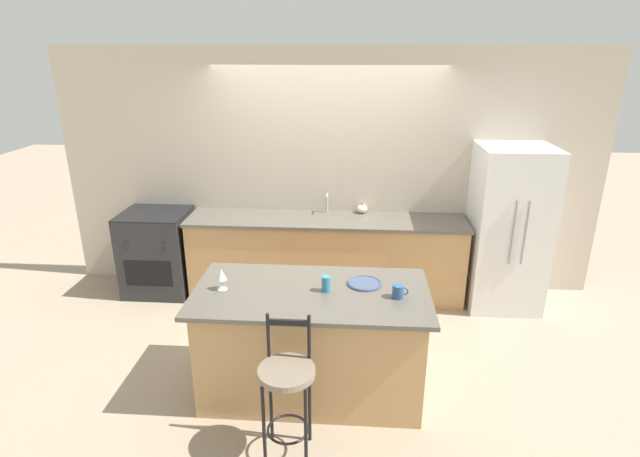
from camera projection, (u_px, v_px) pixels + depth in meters
name	position (u px, v px, depth m)	size (l,w,h in m)	color
ground_plane	(324.00, 309.00, 5.42)	(18.00, 18.00, 0.00)	tan
wall_back	(328.00, 172.00, 5.59)	(6.00, 0.07, 2.70)	beige
back_counter	(326.00, 256.00, 5.60)	(3.05, 0.66, 0.92)	tan
sink_faucet	(327.00, 201.00, 5.58)	(0.02, 0.13, 0.22)	#ADAFB5
kitchen_island	(312.00, 341.00, 4.00)	(1.83, 0.94, 0.91)	tan
refrigerator	(507.00, 228.00, 5.27)	(0.74, 0.74, 1.74)	white
oven_range	(158.00, 252.00, 5.69)	(0.73, 0.68, 0.95)	#28282B
bar_stool_near	(287.00, 385.00, 3.31)	(0.38, 0.38, 1.03)	black
dinner_plate	(364.00, 283.00, 3.95)	(0.27, 0.27, 0.02)	#425170
wine_glass	(221.00, 275.00, 3.82)	(0.08, 0.08, 0.18)	white
coffee_mug	(398.00, 291.00, 3.73)	(0.12, 0.09, 0.10)	#335689
tumbler_cup	(326.00, 284.00, 3.82)	(0.07, 0.07, 0.12)	teal
pumpkin_decoration	(362.00, 209.00, 5.60)	(0.12, 0.12, 0.12)	beige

